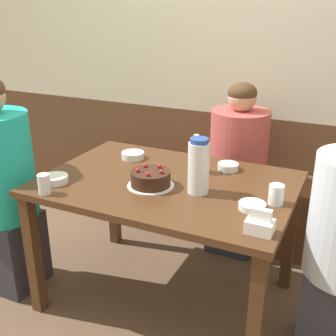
{
  "coord_description": "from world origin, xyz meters",
  "views": [
    {
      "loc": [
        0.85,
        -1.79,
        1.57
      ],
      "look_at": [
        -0.02,
        0.05,
        0.77
      ],
      "focal_mm": 45.0,
      "sensor_mm": 36.0,
      "label": 1
    }
  ],
  "objects_px": {
    "glass_water_tall": "(276,194)",
    "glass_tumbler_short": "(44,184)",
    "bowl_side_dish": "(252,206)",
    "bench_seat": "(217,201)",
    "birthday_cake": "(151,179)",
    "water_pitcher": "(199,166)",
    "napkin_holder": "(260,224)",
    "person_grey_tee": "(0,187)",
    "bowl_soup_white": "(55,179)",
    "person_teal_shirt": "(237,171)",
    "bowl_rice_small": "(228,167)",
    "bowl_sauce_shallow": "(133,155)",
    "soju_bottle": "(196,154)"
  },
  "relations": [
    {
      "from": "bench_seat",
      "to": "bowl_sauce_shallow",
      "type": "distance_m",
      "value": 0.86
    },
    {
      "from": "bowl_side_dish",
      "to": "glass_water_tall",
      "type": "distance_m",
      "value": 0.13
    },
    {
      "from": "bowl_sauce_shallow",
      "to": "person_grey_tee",
      "type": "height_order",
      "value": "person_grey_tee"
    },
    {
      "from": "napkin_holder",
      "to": "bowl_soup_white",
      "type": "bearing_deg",
      "value": 177.13
    },
    {
      "from": "napkin_holder",
      "to": "bowl_soup_white",
      "type": "relative_size",
      "value": 0.85
    },
    {
      "from": "bench_seat",
      "to": "bowl_side_dish",
      "type": "distance_m",
      "value": 1.18
    },
    {
      "from": "birthday_cake",
      "to": "person_teal_shirt",
      "type": "distance_m",
      "value": 0.85
    },
    {
      "from": "water_pitcher",
      "to": "bowl_side_dish",
      "type": "xyz_separation_m",
      "value": [
        0.28,
        -0.06,
        -0.12
      ]
    },
    {
      "from": "bowl_rice_small",
      "to": "person_grey_tee",
      "type": "distance_m",
      "value": 1.26
    },
    {
      "from": "bowl_soup_white",
      "to": "person_teal_shirt",
      "type": "height_order",
      "value": "person_teal_shirt"
    },
    {
      "from": "bowl_rice_small",
      "to": "bowl_side_dish",
      "type": "height_order",
      "value": "bowl_rice_small"
    },
    {
      "from": "bowl_soup_white",
      "to": "bowl_sauce_shallow",
      "type": "xyz_separation_m",
      "value": [
        0.18,
        0.48,
        0.0
      ]
    },
    {
      "from": "birthday_cake",
      "to": "glass_water_tall",
      "type": "relative_size",
      "value": 2.54
    },
    {
      "from": "bowl_sauce_shallow",
      "to": "glass_tumbler_short",
      "type": "height_order",
      "value": "glass_tumbler_short"
    },
    {
      "from": "birthday_cake",
      "to": "bench_seat",
      "type": "bearing_deg",
      "value": 87.17
    },
    {
      "from": "birthday_cake",
      "to": "bowl_rice_small",
      "type": "height_order",
      "value": "birthday_cake"
    },
    {
      "from": "napkin_holder",
      "to": "bowl_rice_small",
      "type": "height_order",
      "value": "napkin_holder"
    },
    {
      "from": "glass_tumbler_short",
      "to": "glass_water_tall",
      "type": "bearing_deg",
      "value": 19.43
    },
    {
      "from": "water_pitcher",
      "to": "bowl_side_dish",
      "type": "relative_size",
      "value": 2.23
    },
    {
      "from": "bench_seat",
      "to": "glass_water_tall",
      "type": "distance_m",
      "value": 1.15
    },
    {
      "from": "person_teal_shirt",
      "to": "person_grey_tee",
      "type": "xyz_separation_m",
      "value": [
        -1.07,
        -0.97,
        0.07
      ]
    },
    {
      "from": "glass_tumbler_short",
      "to": "bench_seat",
      "type": "bearing_deg",
      "value": 69.21
    },
    {
      "from": "glass_tumbler_short",
      "to": "napkin_holder",
      "type": "bearing_deg",
      "value": 4.1
    },
    {
      "from": "bowl_soup_white",
      "to": "person_grey_tee",
      "type": "height_order",
      "value": "person_grey_tee"
    },
    {
      "from": "glass_water_tall",
      "to": "glass_tumbler_short",
      "type": "height_order",
      "value": "glass_tumbler_short"
    },
    {
      "from": "water_pitcher",
      "to": "bowl_side_dish",
      "type": "height_order",
      "value": "water_pitcher"
    },
    {
      "from": "bench_seat",
      "to": "birthday_cake",
      "type": "height_order",
      "value": "birthday_cake"
    },
    {
      "from": "soju_bottle",
      "to": "napkin_holder",
      "type": "bearing_deg",
      "value": -46.58
    },
    {
      "from": "person_teal_shirt",
      "to": "person_grey_tee",
      "type": "bearing_deg",
      "value": -47.96
    },
    {
      "from": "glass_water_tall",
      "to": "person_teal_shirt",
      "type": "bearing_deg",
      "value": 117.79
    },
    {
      "from": "person_teal_shirt",
      "to": "person_grey_tee",
      "type": "height_order",
      "value": "person_grey_tee"
    },
    {
      "from": "water_pitcher",
      "to": "person_teal_shirt",
      "type": "relative_size",
      "value": 0.24
    },
    {
      "from": "napkin_holder",
      "to": "bowl_sauce_shallow",
      "type": "relative_size",
      "value": 0.83
    },
    {
      "from": "bowl_soup_white",
      "to": "bowl_sauce_shallow",
      "type": "bearing_deg",
      "value": 69.89
    },
    {
      "from": "bench_seat",
      "to": "person_grey_tee",
      "type": "distance_m",
      "value": 1.47
    },
    {
      "from": "person_teal_shirt",
      "to": "bowl_rice_small",
      "type": "bearing_deg",
      "value": 8.3
    },
    {
      "from": "glass_tumbler_short",
      "to": "bowl_soup_white",
      "type": "bearing_deg",
      "value": 107.8
    },
    {
      "from": "napkin_holder",
      "to": "soju_bottle",
      "type": "bearing_deg",
      "value": 133.42
    },
    {
      "from": "glass_tumbler_short",
      "to": "bowl_sauce_shallow",
      "type": "bearing_deg",
      "value": 77.39
    },
    {
      "from": "soju_bottle",
      "to": "person_grey_tee",
      "type": "height_order",
      "value": "person_grey_tee"
    },
    {
      "from": "water_pitcher",
      "to": "napkin_holder",
      "type": "height_order",
      "value": "water_pitcher"
    },
    {
      "from": "bowl_side_dish",
      "to": "glass_tumbler_short",
      "type": "xyz_separation_m",
      "value": [
        -0.94,
        -0.26,
        0.03
      ]
    },
    {
      "from": "bowl_soup_white",
      "to": "birthday_cake",
      "type": "bearing_deg",
      "value": 20.1
    },
    {
      "from": "glass_water_tall",
      "to": "person_grey_tee",
      "type": "relative_size",
      "value": 0.07
    },
    {
      "from": "glass_tumbler_short",
      "to": "soju_bottle",
      "type": "bearing_deg",
      "value": 46.26
    },
    {
      "from": "bowl_rice_small",
      "to": "napkin_holder",
      "type": "bearing_deg",
      "value": -61.84
    },
    {
      "from": "birthday_cake",
      "to": "napkin_holder",
      "type": "height_order",
      "value": "napkin_holder"
    },
    {
      "from": "glass_tumbler_short",
      "to": "person_grey_tee",
      "type": "xyz_separation_m",
      "value": [
        -0.44,
        0.12,
        -0.15
      ]
    },
    {
      "from": "person_teal_shirt",
      "to": "birthday_cake",
      "type": "bearing_deg",
      "value": -15.41
    },
    {
      "from": "birthday_cake",
      "to": "bowl_rice_small",
      "type": "relative_size",
      "value": 2.07
    }
  ]
}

